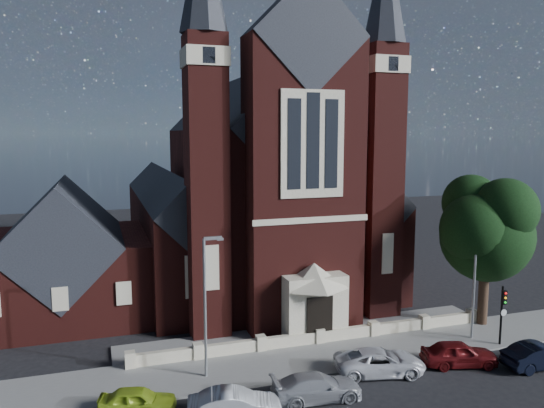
% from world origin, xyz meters
% --- Properties ---
extents(ground, '(120.00, 120.00, 0.00)m').
position_xyz_m(ground, '(0.00, 15.00, 0.00)').
color(ground, black).
rests_on(ground, ground).
extents(pavement_strip, '(60.00, 5.00, 0.12)m').
position_xyz_m(pavement_strip, '(0.00, 4.50, 0.00)').
color(pavement_strip, slate).
rests_on(pavement_strip, ground).
extents(forecourt_paving, '(26.00, 3.00, 0.14)m').
position_xyz_m(forecourt_paving, '(0.00, 8.50, 0.00)').
color(forecourt_paving, slate).
rests_on(forecourt_paving, ground).
extents(forecourt_wall, '(24.00, 0.40, 0.90)m').
position_xyz_m(forecourt_wall, '(0.00, 6.50, 0.00)').
color(forecourt_wall, '#B8AE92').
rests_on(forecourt_wall, ground).
extents(church, '(20.01, 34.90, 29.20)m').
position_xyz_m(church, '(-0.00, 22.94, 8.19)').
color(church, '#451612').
rests_on(church, ground).
extents(parish_hall, '(12.00, 12.20, 10.24)m').
position_xyz_m(parish_hall, '(-16.00, 18.00, 4.01)').
color(parish_hall, '#451612').
rests_on(parish_hall, ground).
extents(street_tree, '(6.40, 6.60, 10.70)m').
position_xyz_m(street_tree, '(12.60, 5.71, 6.96)').
color(street_tree, black).
rests_on(street_tree, ground).
extents(street_lamp_left, '(1.16, 0.22, 8.09)m').
position_xyz_m(street_lamp_left, '(-7.91, 4.00, 4.60)').
color(street_lamp_left, gray).
rests_on(street_lamp_left, ground).
extents(street_lamp_right, '(1.16, 0.22, 8.09)m').
position_xyz_m(street_lamp_right, '(10.09, 4.00, 4.60)').
color(street_lamp_right, gray).
rests_on(street_lamp_right, ground).
extents(traffic_signal, '(0.28, 0.42, 4.00)m').
position_xyz_m(traffic_signal, '(11.00, 2.43, 2.58)').
color(traffic_signal, black).
rests_on(traffic_signal, ground).
extents(car_lime_van, '(4.04, 2.37, 1.29)m').
position_xyz_m(car_lime_van, '(-11.95, 1.32, 0.65)').
color(car_lime_van, '#A0C327').
rests_on(car_lime_van, ground).
extents(car_silver_a, '(4.74, 2.39, 1.49)m').
position_xyz_m(car_silver_a, '(-7.57, -0.84, 0.75)').
color(car_silver_a, '#B3B7BB').
rests_on(car_silver_a, ground).
extents(car_silver_b, '(4.92, 2.35, 1.38)m').
position_xyz_m(car_silver_b, '(-3.05, -0.24, 0.69)').
color(car_silver_b, '#93959A').
rests_on(car_silver_b, ground).
extents(car_white_suv, '(5.56, 3.43, 1.44)m').
position_xyz_m(car_white_suv, '(1.56, 1.38, 0.72)').
color(car_white_suv, silver).
rests_on(car_white_suv, ground).
extents(car_dark_red, '(4.72, 2.86, 1.50)m').
position_xyz_m(car_dark_red, '(6.55, 0.85, 0.75)').
color(car_dark_red, '#5F1012').
rests_on(car_dark_red, ground).
extents(car_navy, '(4.61, 1.80, 1.50)m').
position_xyz_m(car_navy, '(10.90, -0.91, 0.75)').
color(car_navy, black).
rests_on(car_navy, ground).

